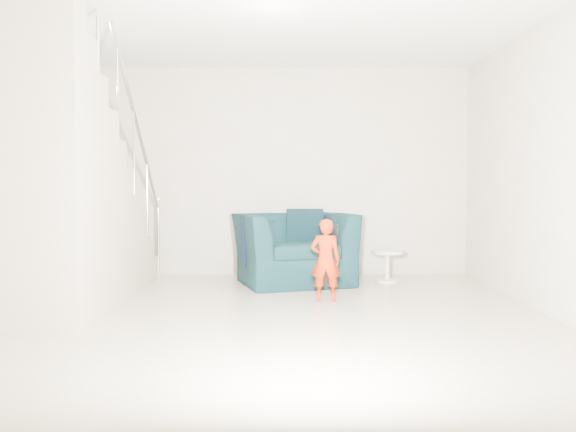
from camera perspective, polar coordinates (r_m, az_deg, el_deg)
The scene contains 12 objects.
floor at distance 5.38m, azimuth -1.58°, elevation -9.76°, with size 5.50×5.50×0.00m, color gray.
ceiling at distance 5.46m, azimuth -1.62°, elevation 19.09°, with size 5.50×5.50×0.00m, color silver.
back_wall at distance 7.99m, azimuth -1.11°, elevation 4.16°, with size 5.00×5.00×0.00m, color #ADA18D.
front_wall at distance 2.50m, azimuth -3.17°, elevation 6.72°, with size 5.00×5.00×0.00m, color #ADA18D.
right_wall at distance 5.75m, azimuth 24.22°, elevation 4.35°, with size 5.50×5.50×0.00m, color #ADA18D.
armchair at distance 7.29m, azimuth 0.54°, elevation -3.06°, with size 1.29×1.13×0.84m, color black.
toddler at distance 6.19m, azimuth 3.53°, elevation -4.14°, with size 0.31×0.20×0.84m, color #B01705.
side_table at distance 7.51m, azimuth 9.25°, elevation -4.14°, with size 0.39×0.39×0.39m.
staircase at distance 6.18m, azimuth -20.34°, elevation 0.58°, with size 1.02×3.03×3.62m.
cushion at distance 7.56m, azimuth 1.58°, elevation -1.01°, with size 0.45×0.13×0.43m, color black.
throw at distance 7.24m, azimuth -3.99°, elevation -2.25°, with size 0.05×0.52×0.58m, color black.
phone at distance 6.16m, azimuth 4.59°, elevation -1.28°, with size 0.02×0.05×0.10m, color black.
Camera 1 is at (0.13, -5.24, 1.19)m, focal length 38.00 mm.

